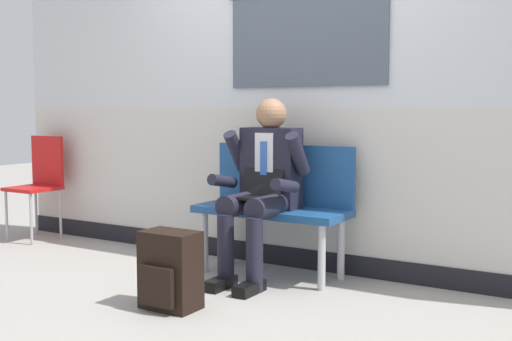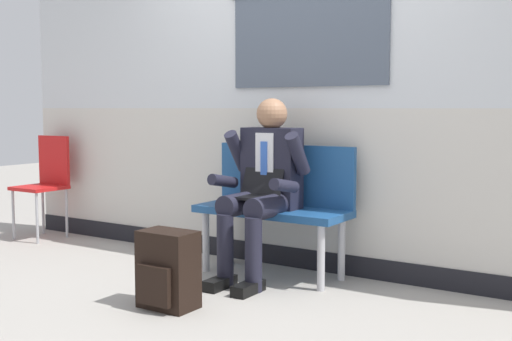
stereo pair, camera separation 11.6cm
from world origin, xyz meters
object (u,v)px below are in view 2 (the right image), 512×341
object	(u,v)px
folding_chair	(47,177)
bench_with_person	(277,199)
person_seated	(262,184)
backpack	(167,270)

from	to	relation	value
folding_chair	bench_with_person	bearing A→B (deg)	0.49
person_seated	backpack	size ratio (longest dim) A/B	2.70
folding_chair	person_seated	bearing A→B (deg)	-4.22
bench_with_person	folding_chair	world-z (taller)	folding_chair
bench_with_person	folding_chair	xyz separation A→B (m)	(-2.40, -0.02, 0.02)
bench_with_person	backpack	world-z (taller)	bench_with_person
person_seated	backpack	xyz separation A→B (m)	(-0.13, -0.83, -0.43)
person_seated	folding_chair	world-z (taller)	person_seated
backpack	person_seated	bearing A→B (deg)	81.40
backpack	bench_with_person	bearing A→B (deg)	83.04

